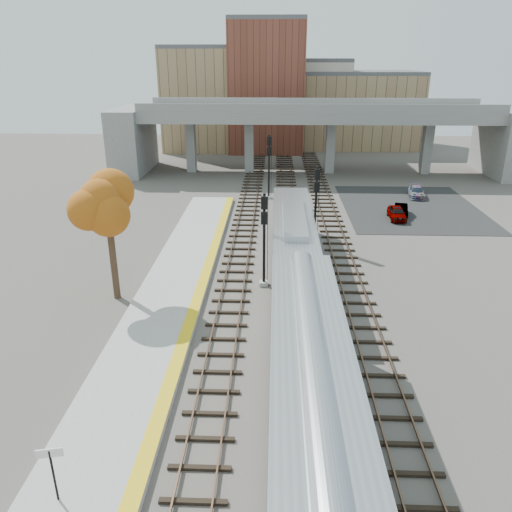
% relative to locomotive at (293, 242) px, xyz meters
% --- Properties ---
extents(ground, '(160.00, 160.00, 0.00)m').
position_rel_locomotive_xyz_m(ground, '(-1.00, -10.80, -2.28)').
color(ground, '#47423D').
rests_on(ground, ground).
extents(platform, '(4.50, 60.00, 0.35)m').
position_rel_locomotive_xyz_m(platform, '(-8.25, -10.80, -2.10)').
color(platform, '#9E9E99').
rests_on(platform, ground).
extents(yellow_strip, '(0.70, 60.00, 0.01)m').
position_rel_locomotive_xyz_m(yellow_strip, '(-6.35, -10.80, -1.92)').
color(yellow_strip, yellow).
rests_on(yellow_strip, platform).
extents(tracks, '(10.70, 95.00, 0.25)m').
position_rel_locomotive_xyz_m(tracks, '(-0.07, 1.70, -2.20)').
color(tracks, black).
rests_on(tracks, ground).
extents(overpass, '(54.00, 12.00, 9.50)m').
position_rel_locomotive_xyz_m(overpass, '(3.92, 34.20, 3.53)').
color(overpass, slate).
rests_on(overpass, ground).
extents(buildings_far, '(43.00, 21.00, 20.60)m').
position_rel_locomotive_xyz_m(buildings_far, '(0.26, 55.77, 5.60)').
color(buildings_far, '#988158').
rests_on(buildings_far, ground).
extents(parking_lot, '(14.00, 18.00, 0.04)m').
position_rel_locomotive_xyz_m(parking_lot, '(13.00, 17.20, -2.26)').
color(parking_lot, black).
rests_on(parking_lot, ground).
extents(locomotive, '(3.02, 19.05, 4.10)m').
position_rel_locomotive_xyz_m(locomotive, '(0.00, 0.00, 0.00)').
color(locomotive, '#A8AAB2').
rests_on(locomotive, ground).
extents(coach, '(3.03, 25.00, 5.00)m').
position_rel_locomotive_xyz_m(coach, '(-0.00, -22.61, 0.52)').
color(coach, '#A8AAB2').
rests_on(coach, ground).
extents(signal_mast_near, '(0.60, 0.64, 6.62)m').
position_rel_locomotive_xyz_m(signal_mast_near, '(-2.10, -2.86, 0.93)').
color(signal_mast_near, '#9E9E99').
rests_on(signal_mast_near, ground).
extents(signal_mast_mid, '(0.60, 0.64, 6.64)m').
position_rel_locomotive_xyz_m(signal_mast_mid, '(2.00, 5.69, 0.94)').
color(signal_mast_mid, '#9E9E99').
rests_on(signal_mast_mid, ground).
extents(signal_mast_far, '(0.60, 0.64, 7.06)m').
position_rel_locomotive_xyz_m(signal_mast_far, '(-2.10, 20.17, 1.23)').
color(signal_mast_far, '#9E9E99').
rests_on(signal_mast_far, ground).
extents(station_sign, '(0.89, 0.22, 2.27)m').
position_rel_locomotive_xyz_m(station_sign, '(-8.95, -21.59, -0.30)').
color(station_sign, black).
rests_on(station_sign, platform).
extents(tree, '(3.60, 3.60, 8.62)m').
position_rel_locomotive_xyz_m(tree, '(-11.80, -5.08, 4.12)').
color(tree, '#382619').
rests_on(tree, ground).
extents(car_a, '(1.63, 3.77, 1.27)m').
position_rel_locomotive_xyz_m(car_a, '(10.58, 12.92, -1.60)').
color(car_a, '#99999E').
rests_on(car_a, parking_lot).
extents(car_b, '(1.72, 3.49, 1.10)m').
position_rel_locomotive_xyz_m(car_b, '(11.33, 14.24, -1.69)').
color(car_b, '#99999E').
rests_on(car_b, parking_lot).
extents(car_c, '(2.11, 4.15, 1.15)m').
position_rel_locomotive_xyz_m(car_c, '(14.67, 21.40, -1.66)').
color(car_c, '#99999E').
rests_on(car_c, parking_lot).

